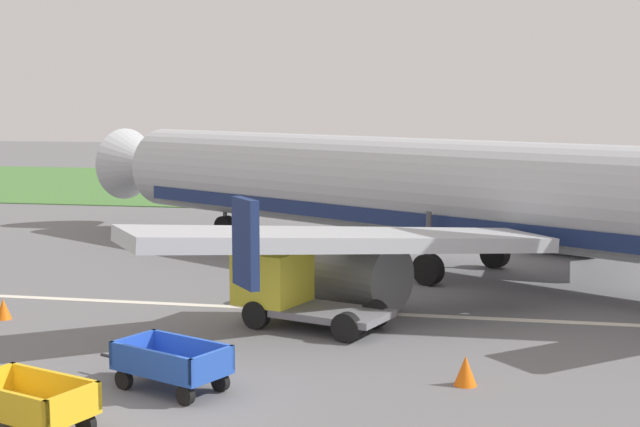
{
  "coord_description": "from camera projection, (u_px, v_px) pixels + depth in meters",
  "views": [
    {
      "loc": [
        6.95,
        -18.24,
        6.46
      ],
      "look_at": [
        1.3,
        10.21,
        2.8
      ],
      "focal_mm": 51.12,
      "sensor_mm": 36.0,
      "label": 1
    }
  ],
  "objects": [
    {
      "name": "ground_plane",
      "position": [
        171.0,
        396.0,
        19.91
      ],
      "size": [
        220.0,
        220.0,
        0.0
      ],
      "primitive_type": "plane",
      "color": "slate"
    },
    {
      "name": "grass_strip",
      "position": [
        402.0,
        189.0,
        65.64
      ],
      "size": [
        220.0,
        28.0,
        0.06
      ],
      "primitive_type": "cube",
      "color": "#477A38",
      "rests_on": "ground"
    },
    {
      "name": "apron_stripe",
      "position": [
        268.0,
        308.0,
        28.21
      ],
      "size": [
        120.0,
        0.36,
        0.01
      ],
      "primitive_type": "cube",
      "color": "silver",
      "rests_on": "ground"
    },
    {
      "name": "airplane",
      "position": [
        431.0,
        191.0,
        34.0
      ],
      "size": [
        33.99,
        28.36,
        11.34
      ],
      "color": "#B2B7BC",
      "rests_on": "ground"
    },
    {
      "name": "baggage_cart_nearest",
      "position": [
        28.0,
        404.0,
        17.59
      ],
      "size": [
        3.59,
        2.17,
        1.07
      ],
      "color": "gold",
      "rests_on": "ground"
    },
    {
      "name": "baggage_cart_second_in_row",
      "position": [
        171.0,
        364.0,
        20.24
      ],
      "size": [
        3.55,
        2.29,
        1.07
      ],
      "color": "#234CB2",
      "rests_on": "ground"
    },
    {
      "name": "service_truck_beside_carts",
      "position": [
        287.0,
        287.0,
        26.12
      ],
      "size": [
        4.75,
        3.19,
        2.1
      ],
      "color": "slate",
      "rests_on": "ground"
    },
    {
      "name": "traffic_cone_near_plane",
      "position": [
        3.0,
        309.0,
        26.83
      ],
      "size": [
        0.46,
        0.46,
        0.61
      ],
      "primitive_type": "cone",
      "color": "orange",
      "rests_on": "ground"
    },
    {
      "name": "traffic_cone_mid_apron",
      "position": [
        465.0,
        371.0,
        20.61
      ],
      "size": [
        0.52,
        0.52,
        0.69
      ],
      "primitive_type": "cone",
      "color": "orange",
      "rests_on": "ground"
    }
  ]
}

